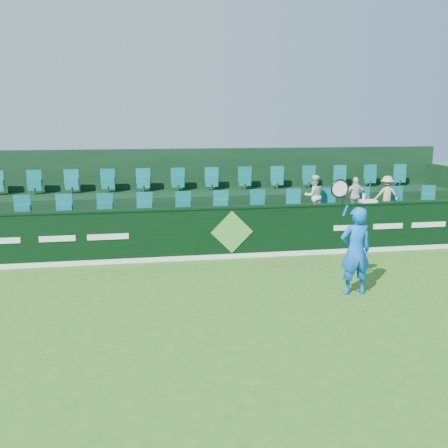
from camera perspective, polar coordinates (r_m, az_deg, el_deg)
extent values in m
plane|color=#316B19|center=(9.35, 5.37, -10.33)|extent=(60.00, 60.00, 0.00)
cube|color=black|center=(12.88, 0.82, -1.04)|extent=(16.00, 0.20, 1.30)
cube|color=black|center=(12.75, 0.83, 1.92)|extent=(16.00, 0.24, 0.05)
cube|color=white|center=(12.92, 0.90, -3.70)|extent=(16.00, 0.02, 0.12)
cube|color=#4C9937|center=(12.76, 0.91, -0.93)|extent=(1.10, 0.02, 1.10)
cube|color=white|center=(12.95, -23.76, -1.76)|extent=(0.70, 0.01, 0.14)
cube|color=white|center=(12.71, -18.52, -1.61)|extent=(0.85, 0.01, 0.14)
cube|color=white|center=(12.58, -13.11, -1.43)|extent=(1.00, 0.01, 0.14)
cube|color=white|center=(13.67, 13.79, -0.42)|extent=(0.70, 0.01, 0.14)
cube|color=white|center=(14.19, 18.24, -0.24)|extent=(0.85, 0.01, 0.14)
cube|color=white|center=(14.79, 22.35, -0.07)|extent=(1.00, 0.01, 0.14)
cube|color=black|center=(14.00, -0.01, -1.05)|extent=(16.00, 2.00, 0.80)
cube|color=black|center=(15.78, -1.18, 1.35)|extent=(16.00, 1.80, 1.30)
cube|color=black|center=(16.66, -1.70, 4.16)|extent=(16.00, 0.20, 2.60)
cube|color=#0F6B70|center=(14.24, -0.28, 2.05)|extent=(13.50, 0.50, 0.60)
cube|color=#0F6B70|center=(15.93, -1.35, 4.90)|extent=(13.50, 0.50, 0.60)
imported|color=blue|center=(10.48, 14.79, -2.99)|extent=(0.67, 0.44, 1.82)
cylinder|color=#143FBF|center=(10.09, 13.70, 1.50)|extent=(0.12, 0.04, 0.22)
cylinder|color=black|center=(10.03, 13.44, 2.62)|extent=(0.10, 0.03, 0.20)
torus|color=black|center=(9.97, 13.08, 3.97)|extent=(0.48, 0.04, 0.48)
cylinder|color=silver|center=(9.97, 13.08, 3.97)|extent=(0.40, 0.01, 0.40)
imported|color=silver|center=(14.50, 10.23, 3.20)|extent=(0.61, 0.49, 1.19)
imported|color=silver|center=(14.98, 14.78, 3.11)|extent=(0.67, 0.35, 1.10)
imported|color=tan|center=(15.40, 18.08, 3.18)|extent=(0.78, 0.52, 1.12)
cube|color=silver|center=(13.91, 16.13, 2.52)|extent=(0.43, 0.28, 0.06)
cylinder|color=silver|center=(13.84, 15.67, 2.87)|extent=(0.08, 0.08, 0.24)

